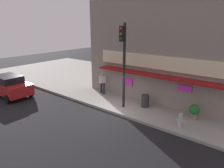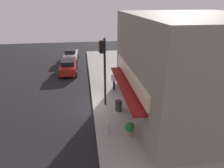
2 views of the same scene
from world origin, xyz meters
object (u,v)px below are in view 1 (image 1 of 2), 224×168
trash_can (145,101)px  potted_plant_by_doorway (194,111)px  pedestrian (102,82)px  fire_hydrant (180,120)px  traffic_light (123,56)px  parked_car_red (9,85)px

trash_can → potted_plant_by_doorway: potted_plant_by_doorway is taller
trash_can → pedestrian: bearing=176.3°
fire_hydrant → trash_can: trash_can is taller
pedestrian → potted_plant_by_doorway: 7.41m
pedestrian → potted_plant_by_doorway: bearing=-0.7°
traffic_light → pedestrian: size_ratio=3.18×
trash_can → parked_car_red: (-10.21, -4.53, 0.28)m
potted_plant_by_doorway → parked_car_red: (-13.46, -4.70, 0.18)m
traffic_light → trash_can: (1.18, 1.05, -3.17)m
traffic_light → fire_hydrant: bearing=-3.1°
trash_can → traffic_light: bearing=-138.5°
traffic_light → parked_car_red: size_ratio=1.30×
trash_can → potted_plant_by_doorway: bearing=3.0°
trash_can → pedestrian: size_ratio=0.49×
potted_plant_by_doorway → parked_car_red: bearing=-160.8°
fire_hydrant → trash_can: (-2.93, 1.26, 0.02)m
potted_plant_by_doorway → pedestrian: bearing=179.3°
traffic_light → trash_can: size_ratio=6.51×
traffic_light → fire_hydrant: (4.11, -0.22, -3.19)m
fire_hydrant → traffic_light: bearing=176.9°
pedestrian → parked_car_red: size_ratio=0.41×
fire_hydrant → trash_can: 3.19m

